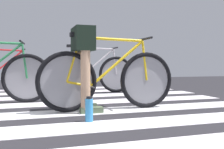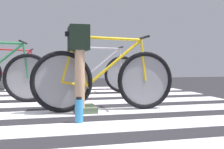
# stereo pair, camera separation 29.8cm
# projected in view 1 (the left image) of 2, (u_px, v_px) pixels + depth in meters

# --- Properties ---
(ground) EXTENTS (18.00, 14.00, 0.02)m
(ground) POSITION_uv_depth(u_px,v_px,m) (60.00, 113.00, 3.10)
(ground) COLOR #27262A
(crosswalk_markings) EXTENTS (5.43, 6.49, 0.00)m
(crosswalk_markings) POSITION_uv_depth(u_px,v_px,m) (65.00, 113.00, 3.05)
(crosswalk_markings) COLOR silver
(crosswalk_markings) RESTS_ON ground
(bicycle_1_of_4) EXTENTS (1.74, 0.52, 0.93)m
(bicycle_1_of_4) POSITION_uv_depth(u_px,v_px,m) (108.00, 79.00, 3.23)
(bicycle_1_of_4) COLOR black
(bicycle_1_of_4) RESTS_ON ground
(cyclist_1_of_4) EXTENTS (0.31, 0.41, 1.00)m
(cyclist_1_of_4) POSITION_uv_depth(u_px,v_px,m) (83.00, 57.00, 3.13)
(cyclist_1_of_4) COLOR tan
(cyclist_1_of_4) RESTS_ON ground
(bicycle_3_of_4) EXTENTS (1.74, 0.52, 0.93)m
(bicycle_3_of_4) POSITION_uv_depth(u_px,v_px,m) (91.00, 73.00, 5.14)
(bicycle_3_of_4) COLOR black
(bicycle_3_of_4) RESTS_ON ground
(bicycle_4_of_4) EXTENTS (1.72, 0.55, 0.93)m
(bicycle_4_of_4) POSITION_uv_depth(u_px,v_px,m) (1.00, 72.00, 5.63)
(bicycle_4_of_4) COLOR black
(bicycle_4_of_4) RESTS_ON ground
(water_bottle) EXTENTS (0.08, 0.08, 0.25)m
(water_bottle) POSITION_uv_depth(u_px,v_px,m) (89.00, 110.00, 2.58)
(water_bottle) COLOR #338CCE
(water_bottle) RESTS_ON ground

